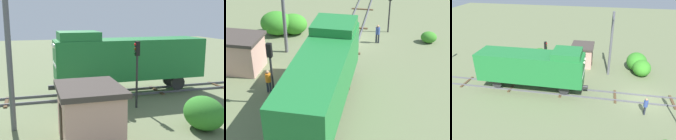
% 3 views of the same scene
% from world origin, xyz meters
% --- Properties ---
extents(ground_plane, '(100.68, 100.68, 0.00)m').
position_xyz_m(ground_plane, '(0.00, 0.00, 0.00)').
color(ground_plane, '#66704C').
extents(railway_track, '(2.40, 67.12, 0.16)m').
position_xyz_m(railway_track, '(0.00, -0.00, 0.07)').
color(railway_track, '#595960').
rests_on(railway_track, ground).
extents(locomotive, '(2.90, 11.60, 4.60)m').
position_xyz_m(locomotive, '(0.00, 11.48, 2.77)').
color(locomotive, '#1E7233').
rests_on(locomotive, railway_track).
extents(traffic_signal_near, '(0.32, 0.34, 4.03)m').
position_xyz_m(traffic_signal_near, '(-3.20, -2.44, 2.81)').
color(traffic_signal_near, '#262628').
rests_on(traffic_signal_near, ground).
extents(traffic_signal_mid, '(0.32, 0.34, 4.29)m').
position_xyz_m(traffic_signal_mid, '(3.40, 10.94, 2.98)').
color(traffic_signal_mid, '#262628').
rests_on(traffic_signal_mid, ground).
extents(worker_near_track, '(0.38, 0.38, 1.70)m').
position_xyz_m(worker_near_track, '(-2.40, 0.25, 1.00)').
color(worker_near_track, '#262B38').
rests_on(worker_near_track, ground).
extents(worker_by_signal, '(0.38, 0.38, 1.70)m').
position_xyz_m(worker_by_signal, '(4.20, 9.79, 1.00)').
color(worker_by_signal, '#262B38').
rests_on(worker_by_signal, ground).
extents(catenary_mast, '(1.94, 0.28, 7.67)m').
position_xyz_m(catenary_mast, '(4.94, 3.53, 4.08)').
color(catenary_mast, '#595960').
rests_on(catenary_mast, ground).
extents(relay_hut, '(3.50, 2.90, 2.74)m').
position_xyz_m(relay_hut, '(7.50, 7.03, 1.39)').
color(relay_hut, '#D19E8C').
rests_on(relay_hut, ground).
extents(bush_near, '(1.40, 1.15, 1.02)m').
position_xyz_m(bush_near, '(-6.91, -0.67, 0.51)').
color(bush_near, '#378126').
rests_on(bush_near, ground).
extents(bush_mid, '(3.06, 2.50, 2.22)m').
position_xyz_m(bush_mid, '(7.04, 0.05, 1.11)').
color(bush_mid, '#358826').
rests_on(bush_mid, ground).
extents(bush_far, '(2.64, 2.16, 1.92)m').
position_xyz_m(bush_far, '(5.58, -0.40, 0.96)').
color(bush_far, '#378B26').
rests_on(bush_far, ground).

